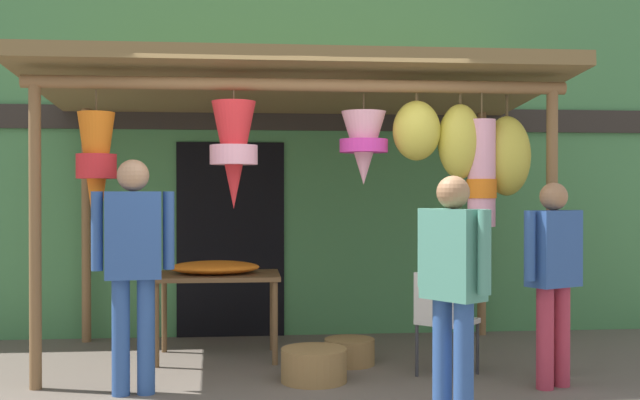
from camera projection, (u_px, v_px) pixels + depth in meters
The scene contains 11 objects.
ground_plane at pixel (305, 392), 5.73m from camera, with size 30.00×30.00×0.00m, color #60564C.
shop_facade at pixel (288, 161), 8.11m from camera, with size 10.36×0.29×3.62m.
market_stall_canopy at pixel (306, 109), 6.65m from camera, with size 4.52×2.35×2.59m.
display_table at pixel (217, 284), 6.88m from camera, with size 1.11×0.73×0.76m.
flower_heap_on_table at pixel (216, 267), 6.86m from camera, with size 0.80×0.56×0.12m.
folding_chair at pixel (443, 315), 6.18m from camera, with size 0.56×0.56×0.84m.
wicker_basket_by_table at pixel (349, 352), 6.63m from camera, with size 0.43×0.43×0.22m, color olive.
wicker_basket_spare at pixel (314, 365), 6.03m from camera, with size 0.52×0.52×0.26m, color olive.
vendor_in_orange at pixel (553, 268), 5.84m from camera, with size 0.54×0.37×1.56m.
customer_foreground at pixel (453, 277), 5.00m from camera, with size 0.41×0.51×1.59m.
shopper_by_bananas at pixel (133, 255), 5.63m from camera, with size 0.59×0.27×1.73m.
Camera 1 is at (-0.43, -5.70, 1.48)m, focal length 43.26 mm.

